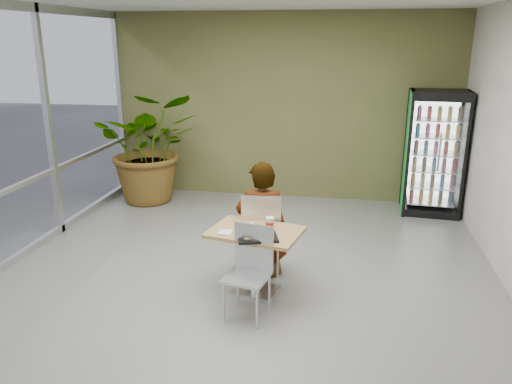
% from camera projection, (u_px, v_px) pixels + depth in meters
% --- Properties ---
extents(ground, '(7.00, 7.00, 0.00)m').
position_uv_depth(ground, '(243.00, 284.00, 5.83)').
color(ground, slate).
rests_on(ground, ground).
extents(room_envelope, '(6.00, 7.00, 3.20)m').
position_uv_depth(room_envelope, '(242.00, 150.00, 5.36)').
color(room_envelope, silver).
rests_on(room_envelope, ground).
extents(dining_table, '(1.09, 0.87, 0.75)m').
position_uv_depth(dining_table, '(255.00, 248.00, 5.50)').
color(dining_table, tan).
rests_on(dining_table, ground).
extents(chair_far, '(0.51, 0.51, 1.04)m').
position_uv_depth(chair_far, '(262.00, 228.00, 5.90)').
color(chair_far, silver).
rests_on(chair_far, ground).
extents(chair_near, '(0.49, 0.50, 0.95)m').
position_uv_depth(chair_near, '(250.00, 263.00, 5.09)').
color(chair_near, silver).
rests_on(chair_near, ground).
extents(seated_woman, '(0.67, 0.47, 1.70)m').
position_uv_depth(seated_woman, '(261.00, 230.00, 5.98)').
color(seated_woman, black).
rests_on(seated_woman, ground).
extents(pizza_plate, '(0.30, 0.31, 0.03)m').
position_uv_depth(pizza_plate, '(250.00, 225.00, 5.53)').
color(pizza_plate, silver).
rests_on(pizza_plate, dining_table).
extents(soda_cup, '(0.09, 0.09, 0.16)m').
position_uv_depth(soda_cup, '(270.00, 225.00, 5.38)').
color(soda_cup, silver).
rests_on(soda_cup, dining_table).
extents(napkin_stack, '(0.14, 0.14, 0.02)m').
position_uv_depth(napkin_stack, '(225.00, 233.00, 5.35)').
color(napkin_stack, silver).
rests_on(napkin_stack, dining_table).
extents(cafeteria_tray, '(0.49, 0.42, 0.02)m').
position_uv_depth(cafeteria_tray, '(257.00, 237.00, 5.21)').
color(cafeteria_tray, black).
rests_on(cafeteria_tray, dining_table).
extents(beverage_fridge, '(0.96, 0.76, 1.99)m').
position_uv_depth(beverage_fridge, '(435.00, 153.00, 7.98)').
color(beverage_fridge, black).
rests_on(beverage_fridge, ground).
extents(potted_plant, '(2.12, 1.98, 1.91)m').
position_uv_depth(potted_plant, '(150.00, 147.00, 8.60)').
color(potted_plant, '#2B5C24').
rests_on(potted_plant, ground).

